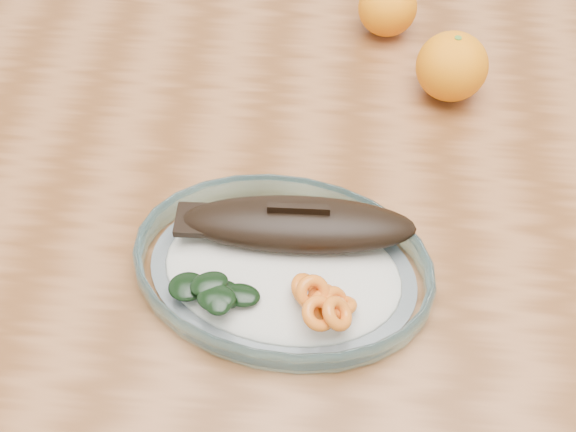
{
  "coord_description": "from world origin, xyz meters",
  "views": [
    {
      "loc": [
        -0.02,
        -0.56,
        1.33
      ],
      "look_at": [
        -0.06,
        -0.1,
        0.77
      ],
      "focal_mm": 45.0,
      "sensor_mm": 36.0,
      "label": 1
    }
  ],
  "objects": [
    {
      "name": "plated_meal",
      "position": [
        -0.06,
        -0.16,
        0.77
      ],
      "size": [
        0.59,
        0.59,
        0.08
      ],
      "rotation": [
        0.0,
        0.0,
        -0.15
      ],
      "color": "white",
      "rests_on": "dining_table"
    },
    {
      "name": "orange_left",
      "position": [
        0.03,
        0.25,
        0.79
      ],
      "size": [
        0.08,
        0.08,
        0.08
      ],
      "primitive_type": "sphere",
      "color": "orange",
      "rests_on": "dining_table"
    },
    {
      "name": "orange_right",
      "position": [
        0.11,
        0.13,
        0.79
      ],
      "size": [
        0.08,
        0.08,
        0.08
      ],
      "primitive_type": "sphere",
      "color": "orange",
      "rests_on": "dining_table"
    },
    {
      "name": "dining_table",
      "position": [
        0.0,
        0.0,
        0.65
      ],
      "size": [
        1.2,
        0.8,
        0.75
      ],
      "color": "brown",
      "rests_on": "ground"
    }
  ]
}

